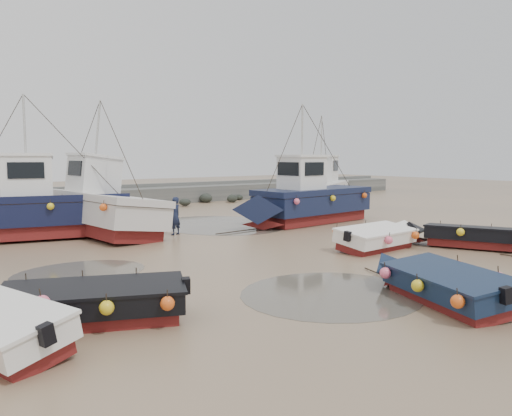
# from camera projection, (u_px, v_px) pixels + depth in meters

# --- Properties ---
(ground) EXTENTS (120.00, 120.00, 0.00)m
(ground) POSITION_uv_depth(u_px,v_px,m) (323.00, 258.00, 17.55)
(ground) COLOR #987A5B
(ground) RESTS_ON ground
(seawall) EXTENTS (60.00, 4.92, 1.50)m
(seawall) POSITION_uv_depth(u_px,v_px,m) (101.00, 198.00, 34.92)
(seawall) COLOR slate
(seawall) RESTS_ON ground
(puddle_a) EXTENTS (4.91, 4.91, 0.01)m
(puddle_a) POSITION_uv_depth(u_px,v_px,m) (332.00, 294.00, 13.05)
(puddle_a) COLOR #554F44
(puddle_a) RESTS_ON ground
(puddle_b) EXTENTS (3.24, 3.24, 0.01)m
(puddle_b) POSITION_uv_depth(u_px,v_px,m) (373.00, 237.00, 22.07)
(puddle_b) COLOR #554F44
(puddle_b) RESTS_ON ground
(puddle_c) EXTENTS (4.06, 4.06, 0.01)m
(puddle_c) POSITION_uv_depth(u_px,v_px,m) (80.00, 272.00, 15.47)
(puddle_c) COLOR #554F44
(puddle_c) RESTS_ON ground
(puddle_d) EXTENTS (6.48, 6.48, 0.01)m
(puddle_d) POSITION_uv_depth(u_px,v_px,m) (218.00, 225.00, 26.15)
(puddle_d) COLOR #554F44
(puddle_d) RESTS_ON ground
(dinghy_1) EXTENTS (2.90, 5.63, 1.43)m
(dinghy_1) POSITION_uv_depth(u_px,v_px,m) (440.00, 279.00, 12.41)
(dinghy_1) COLOR maroon
(dinghy_1) RESTS_ON ground
(dinghy_4) EXTENTS (5.88, 3.23, 1.43)m
(dinghy_4) POSITION_uv_depth(u_px,v_px,m) (76.00, 300.00, 10.61)
(dinghy_4) COLOR maroon
(dinghy_4) RESTS_ON ground
(dinghy_5) EXTENTS (5.66, 2.09, 1.43)m
(dinghy_5) POSITION_uv_depth(u_px,v_px,m) (380.00, 234.00, 19.37)
(dinghy_5) COLOR maroon
(dinghy_5) RESTS_ON ground
(dinghy_6) EXTENTS (3.36, 5.79, 1.43)m
(dinghy_6) POSITION_uv_depth(u_px,v_px,m) (466.00, 233.00, 19.65)
(dinghy_6) COLOR maroon
(dinghy_6) RESTS_ON ground
(cabin_boat_0) EXTENTS (9.57, 4.12, 6.22)m
(cabin_boat_0) POSITION_uv_depth(u_px,v_px,m) (35.00, 208.00, 21.38)
(cabin_boat_0) COLOR maroon
(cabin_boat_0) RESTS_ON ground
(cabin_boat_1) EXTENTS (3.58, 11.13, 6.22)m
(cabin_boat_1) POSITION_uv_depth(u_px,v_px,m) (92.00, 205.00, 23.17)
(cabin_boat_1) COLOR maroon
(cabin_boat_1) RESTS_ON ground
(cabin_boat_2) EXTENTS (10.14, 3.32, 6.22)m
(cabin_boat_2) POSITION_uv_depth(u_px,v_px,m) (305.00, 198.00, 26.42)
(cabin_boat_2) COLOR maroon
(cabin_boat_2) RESTS_ON ground
(cabin_boat_3) EXTENTS (9.00, 6.55, 6.22)m
(cabin_boat_3) POSITION_uv_depth(u_px,v_px,m) (320.00, 189.00, 33.34)
(cabin_boat_3) COLOR maroon
(cabin_boat_3) RESTS_ON ground
(person) EXTENTS (0.74, 0.61, 1.74)m
(person) POSITION_uv_depth(u_px,v_px,m) (175.00, 235.00, 22.76)
(person) COLOR #171E36
(person) RESTS_ON ground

